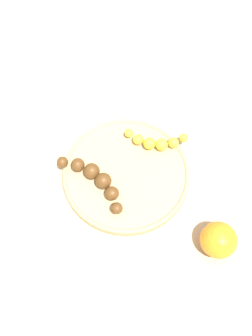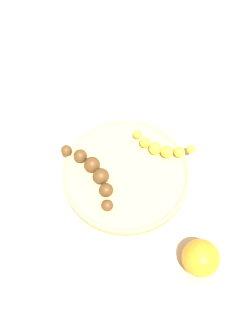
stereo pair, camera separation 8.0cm
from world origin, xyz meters
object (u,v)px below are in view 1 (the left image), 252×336
fruit_bowl (126,173)px  banana_yellow (156,142)px  orange_fruit (218,240)px  banana_overripe (95,178)px

fruit_bowl → banana_yellow: banana_yellow is taller
orange_fruit → banana_yellow: bearing=103.1°
fruit_bowl → banana_overripe: (-0.07, -0.01, 0.03)m
banana_overripe → orange_fruit: bearing=-76.7°
banana_yellow → banana_overripe: banana_overripe is taller
banana_overripe → orange_fruit: orange_fruit is taller
fruit_bowl → banana_yellow: bearing=32.7°
banana_yellow → banana_overripe: size_ratio=0.88×
banana_yellow → orange_fruit: bearing=32.5°
fruit_bowl → orange_fruit: bearing=-54.7°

